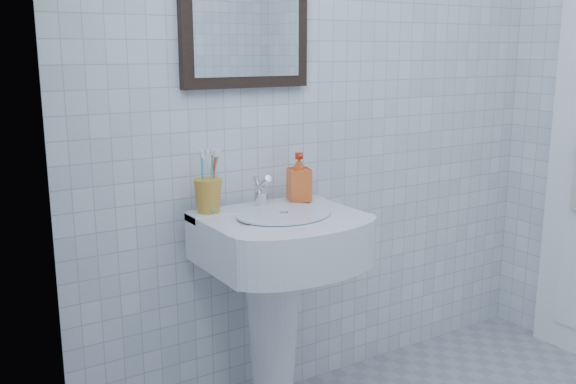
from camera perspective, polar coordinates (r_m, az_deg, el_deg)
wall_back at (r=2.56m, az=4.00°, el=9.75°), size 2.20×0.02×2.50m
wall_left at (r=0.97m, az=-6.18°, el=5.06°), size 0.02×2.40×2.50m
washbasin at (r=2.31m, az=-1.08°, el=-8.17°), size 0.54×0.39×0.83m
faucet at (r=2.30m, az=-2.39°, el=-0.11°), size 0.05×0.11×0.12m
toothbrush_cup at (r=2.23m, az=-7.10°, el=-0.33°), size 0.10×0.10×0.12m
soap_dispenser at (r=2.37m, az=0.99°, el=1.35°), size 0.10×0.10×0.18m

